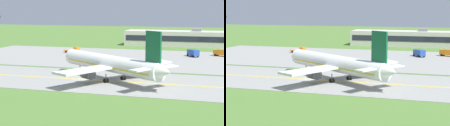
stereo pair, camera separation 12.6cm
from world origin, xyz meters
TOP-DOWN VIEW (x-y plane):
  - ground_plane at (0.00, 0.00)m, footprint 500.00×500.00m
  - taxiway_strip at (0.00, 0.00)m, footprint 240.00×28.00m
  - apron_pad at (10.00, 42.00)m, footprint 140.00×52.00m
  - taxiway_centreline at (0.00, 0.00)m, footprint 220.00×0.60m
  - airplane_lead at (7.11, 0.79)m, footprint 34.36×28.77m
  - service_truck_baggage at (21.88, 51.92)m, footprint 4.84×6.20m
  - service_truck_fuel at (-5.74, 29.41)m, footprint 5.42×6.38m
  - service_truck_catering at (31.77, 55.58)m, footprint 6.33×4.09m
  - service_truck_pushback at (-22.72, 49.66)m, footprint 6.71×3.64m
  - terminal_building at (10.90, 88.96)m, footprint 45.52×12.41m

SIDE VIEW (x-z plane):
  - ground_plane at x=0.00m, z-range 0.00..0.00m
  - taxiway_strip at x=0.00m, z-range 0.00..0.10m
  - apron_pad at x=10.00m, z-range 0.00..0.10m
  - taxiway_centreline at x=0.00m, z-range 0.10..0.11m
  - service_truck_fuel at x=-5.74m, z-range -0.11..2.48m
  - service_truck_pushback at x=-22.72m, z-range -0.11..2.48m
  - service_truck_baggage at x=21.88m, z-range 0.23..2.83m
  - service_truck_catering at x=31.77m, z-range 0.23..2.83m
  - terminal_building at x=10.90m, z-range -0.58..7.38m
  - airplane_lead at x=7.11m, z-range -2.22..10.48m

